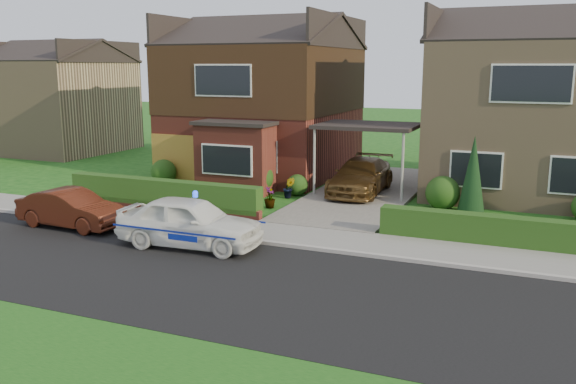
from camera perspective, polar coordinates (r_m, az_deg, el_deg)
The scene contains 25 objects.
ground at distance 14.46m, azimuth -4.58°, elevation -8.47°, with size 120.00×120.00×0.00m, color #134512.
road at distance 14.46m, azimuth -4.58°, elevation -8.47°, with size 60.00×6.00×0.02m, color black.
kerb at distance 17.07m, azimuth 0.13°, elevation -5.04°, with size 60.00×0.16×0.12m, color #9E9993.
sidewalk at distance 18.00m, azimuth 1.42°, elevation -4.18°, with size 60.00×2.00×0.10m, color slate.
grass_verge at distance 10.67m, azimuth -17.52°, elevation -16.71°, with size 60.00×4.00×0.01m, color #134512.
driveway at distance 24.38m, azimuth 7.34°, elevation -0.01°, with size 3.80×12.00×0.12m, color #666059.
house_left at distance 28.63m, azimuth -2.22°, elevation 9.38°, with size 7.50×9.53×7.25m.
house_right at distance 26.06m, azimuth 21.89°, elevation 8.00°, with size 7.50×8.06×7.25m.
carport_link at distance 23.94m, azimuth 7.47°, elevation 6.06°, with size 3.80×3.00×2.77m.
garage_door at distance 26.65m, azimuth -10.59°, elevation 3.05°, with size 2.20×0.10×2.10m, color brown.
dwarf_wall at distance 21.67m, azimuth -11.82°, elevation -1.32°, with size 7.70×0.25×0.36m, color maroon.
hedge_left at distance 21.83m, azimuth -11.58°, elevation -1.70°, with size 7.50×0.55×0.90m, color #163511.
hedge_right at distance 18.09m, azimuth 20.39°, elevation -5.02°, with size 7.50×0.55×0.80m, color #163511.
shrub_left_far at distance 26.49m, azimuth -11.55°, elevation 1.85°, with size 1.08×1.08×1.08m, color #163511.
shrub_left_mid at distance 24.07m, azimuth -2.93°, elevation 1.38°, with size 1.32×1.32×1.32m, color #163511.
shrub_left_near at distance 23.75m, azimuth 0.87°, elevation 0.66°, with size 0.84×0.84×0.84m, color #163511.
shrub_right_near at distance 22.09m, azimuth 14.27°, elevation -0.08°, with size 1.20×1.20×1.20m, color #163511.
conifer_a at distance 21.65m, azimuth 16.90°, elevation 1.43°, with size 0.90×0.90×2.60m, color black.
neighbour_left at distance 38.50m, azimuth -20.54°, elevation 7.46°, with size 6.50×7.00×5.20m, color #9D7F60.
police_car at distance 17.20m, azimuth -9.17°, elevation -2.82°, with size 3.81×4.23×1.58m.
driveway_car at distance 23.84m, azimuth 6.84°, elevation 1.49°, with size 1.83×4.51×1.31m, color brown.
street_car at distance 20.18m, azimuth -19.61°, elevation -1.53°, with size 3.59×1.25×1.18m, color #461B0F.
potted_plant_a at distance 24.13m, azimuth -17.10°, elevation 0.25°, with size 0.41×0.28×0.79m, color gray.
potted_plant_b at distance 23.25m, azimuth 0.09°, elevation 0.37°, with size 0.44×0.35×0.80m, color gray.
potted_plant_c at distance 21.67m, azimuth -1.72°, elevation -0.56°, with size 0.41×0.41×0.74m, color gray.
Camera 1 is at (6.29, -12.03, 4.99)m, focal length 38.00 mm.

